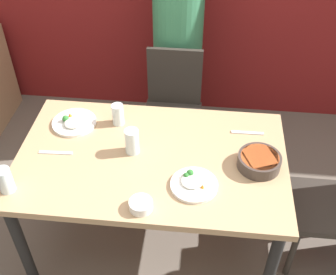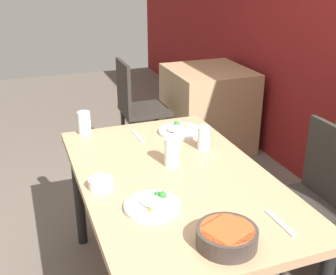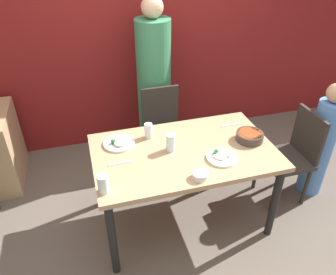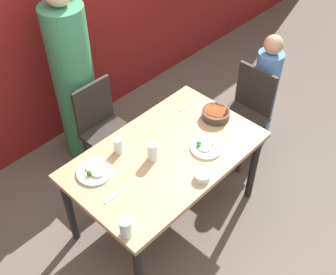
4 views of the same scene
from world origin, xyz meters
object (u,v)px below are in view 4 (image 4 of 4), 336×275
object	(u,v)px
chair_child_spot	(245,112)
bowl_curry	(216,114)
person_adult	(74,83)
glass_water_tall	(118,145)
plate_rice_adult	(95,172)
chair_adult_spot	(105,128)
person_child	(264,94)

from	to	relation	value
chair_child_spot	bowl_curry	distance (m)	0.58
person_adult	glass_water_tall	world-z (taller)	person_adult
bowl_curry	plate_rice_adult	distance (m)	1.06
person_adult	plate_rice_adult	bearing A→B (deg)	-119.82
person_adult	chair_child_spot	bearing A→B (deg)	-47.63
chair_adult_spot	person_adult	distance (m)	0.46
chair_child_spot	glass_water_tall	distance (m)	1.34
glass_water_tall	chair_adult_spot	bearing A→B (deg)	62.83
chair_adult_spot	chair_child_spot	world-z (taller)	same
person_adult	glass_water_tall	xyz separation A→B (m)	(-0.27, -0.87, 0.03)
person_child	plate_rice_adult	xyz separation A→B (m)	(-1.81, 0.20, 0.23)
bowl_curry	glass_water_tall	world-z (taller)	glass_water_tall
chair_adult_spot	person_child	distance (m)	1.50
chair_child_spot	plate_rice_adult	bearing A→B (deg)	-97.46
chair_child_spot	chair_adult_spot	bearing A→B (deg)	-126.88
person_child	glass_water_tall	xyz separation A→B (m)	(-1.56, 0.24, 0.28)
glass_water_tall	bowl_curry	bearing A→B (deg)	-19.08
chair_child_spot	plate_rice_adult	xyz separation A→B (m)	(-1.53, 0.20, 0.28)
bowl_curry	glass_water_tall	xyz separation A→B (m)	(-0.78, 0.27, 0.03)
bowl_curry	person_child	bearing A→B (deg)	2.26
chair_child_spot	plate_rice_adult	size ratio (longest dim) A/B	3.53
person_child	chair_adult_spot	bearing A→B (deg)	149.71
chair_adult_spot	plate_rice_adult	distance (m)	0.81
chair_child_spot	person_child	xyz separation A→B (m)	(0.29, 0.00, 0.05)
bowl_curry	plate_rice_adult	size ratio (longest dim) A/B	0.88
person_adult	plate_rice_adult	xyz separation A→B (m)	(-0.52, -0.90, -0.02)
person_child	glass_water_tall	size ratio (longest dim) A/B	9.00
plate_rice_adult	chair_child_spot	bearing A→B (deg)	-7.46
chair_adult_spot	chair_child_spot	xyz separation A→B (m)	(1.01, -0.76, 0.00)
person_child	bowl_curry	bearing A→B (deg)	-177.74
plate_rice_adult	bowl_curry	bearing A→B (deg)	-12.58
plate_rice_adult	glass_water_tall	bearing A→B (deg)	8.82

